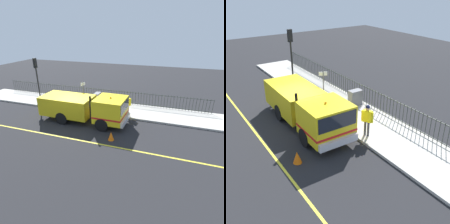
{
  "view_description": "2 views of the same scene",
  "coord_description": "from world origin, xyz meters",
  "views": [
    {
      "loc": [
        -11.86,
        -7.03,
        6.67
      ],
      "look_at": [
        0.93,
        -2.74,
        0.79
      ],
      "focal_mm": 30.61,
      "sensor_mm": 36.0,
      "label": 1
    },
    {
      "loc": [
        -5.65,
        -12.7,
        7.38
      ],
      "look_at": [
        1.64,
        -1.82,
        0.91
      ],
      "focal_mm": 43.03,
      "sensor_mm": 36.0,
      "label": 2
    }
  ],
  "objects": [
    {
      "name": "ground_plane",
      "position": [
        0.0,
        0.0,
        0.0
      ],
      "size": [
        53.35,
        53.35,
        0.0
      ],
      "primitive_type": "plane",
      "color": "#232326",
      "rests_on": "ground"
    },
    {
      "name": "sidewalk_slab",
      "position": [
        3.26,
        0.0,
        0.07
      ],
      "size": [
        3.14,
        24.25,
        0.14
      ],
      "primitive_type": "cube",
      "color": "#B7B2A8",
      "rests_on": "ground"
    },
    {
      "name": "lane_marking",
      "position": [
        -2.42,
        0.0,
        0.0
      ],
      "size": [
        0.12,
        21.83,
        0.01
      ],
      "primitive_type": "cube",
      "color": "yellow",
      "rests_on": "ground"
    },
    {
      "name": "work_truck",
      "position": [
        0.25,
        -1.03,
        1.25
      ],
      "size": [
        2.32,
        6.81,
        2.49
      ],
      "rotation": [
        0.0,
        0.0,
        3.13
      ],
      "color": "yellow",
      "rests_on": "ground"
    },
    {
      "name": "worker_standing",
      "position": [
        2.2,
        -3.62,
        1.2
      ],
      "size": [
        0.43,
        0.57,
        1.73
      ],
      "rotation": [
        0.0,
        0.0,
        2.09
      ],
      "color": "yellow",
      "rests_on": "sidewalk_slab"
    },
    {
      "name": "iron_fence",
      "position": [
        4.63,
        0.0,
        0.78
      ],
      "size": [
        0.04,
        20.65,
        1.26
      ],
      "color": "#2D332D",
      "rests_on": "sidewalk_slab"
    },
    {
      "name": "traffic_light_near",
      "position": [
        2.05,
        4.72,
        3.13
      ],
      "size": [
        0.33,
        0.26,
        4.23
      ],
      "rotation": [
        0.0,
        0.0,
        3.31
      ],
      "color": "black",
      "rests_on": "sidewalk_slab"
    },
    {
      "name": "utility_cabinet",
      "position": [
        4.02,
        -0.24,
        0.63
      ],
      "size": [
        0.83,
        0.49,
        0.99
      ],
      "primitive_type": "cube",
      "color": "slate",
      "rests_on": "sidewalk_slab"
    },
    {
      "name": "traffic_cone",
      "position": [
        -1.71,
        -3.55,
        0.29
      ],
      "size": [
        0.4,
        0.4,
        0.57
      ],
      "primitive_type": "cone",
      "color": "orange",
      "rests_on": "ground"
    },
    {
      "name": "street_sign",
      "position": [
        1.9,
        0.11,
        1.73
      ],
      "size": [
        0.48,
        0.2,
        2.58
      ],
      "color": "#4C4C4C",
      "rests_on": "sidewalk_slab"
    }
  ]
}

